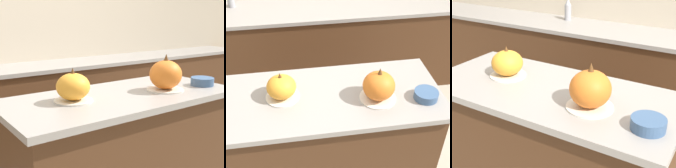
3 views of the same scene
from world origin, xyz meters
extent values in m
cube|color=#4C2D19|center=(0.00, 0.00, 0.44)|extent=(1.32, 0.58, 0.88)
cube|color=gray|center=(0.00, 0.00, 0.90)|extent=(1.38, 0.64, 0.03)
cube|color=#4C2D19|center=(0.00, 1.37, 0.43)|extent=(6.00, 0.56, 0.87)
cube|color=gray|center=(0.00, 1.37, 0.89)|extent=(6.00, 0.60, 0.03)
cylinder|color=silver|center=(-0.30, 0.03, 0.92)|extent=(0.21, 0.21, 0.01)
ellipsoid|color=orange|center=(-0.30, 0.03, 1.00)|extent=(0.18, 0.18, 0.14)
cone|color=brown|center=(-0.30, 0.03, 1.08)|extent=(0.02, 0.02, 0.03)
cylinder|color=silver|center=(0.27, -0.07, 0.92)|extent=(0.22, 0.22, 0.01)
ellipsoid|color=orange|center=(0.27, -0.07, 1.01)|extent=(0.19, 0.19, 0.17)
cone|color=brown|center=(0.27, -0.07, 1.12)|extent=(0.03, 0.03, 0.04)
cylinder|color=#99999E|center=(-0.77, 1.52, 0.98)|extent=(0.07, 0.07, 0.15)
cone|color=#99999E|center=(-0.77, 1.52, 1.09)|extent=(0.06, 0.06, 0.06)
cylinder|color=#3D5B84|center=(0.56, -0.12, 0.94)|extent=(0.15, 0.15, 0.05)
camera|label=1|loc=(-1.07, -1.38, 1.36)|focal=50.00mm
camera|label=2|loc=(-0.20, -1.49, 2.15)|focal=50.00mm
camera|label=3|loc=(0.83, -1.23, 1.61)|focal=50.00mm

